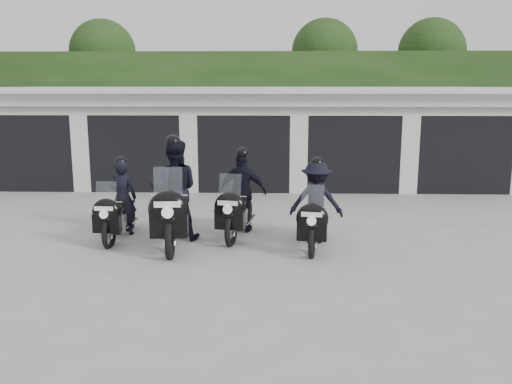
{
  "coord_description": "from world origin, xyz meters",
  "views": [
    {
      "loc": [
        0.81,
        -9.73,
        3.04
      ],
      "look_at": [
        0.51,
        0.28,
        1.05
      ],
      "focal_mm": 38.0,
      "sensor_mm": 36.0,
      "label": 1
    }
  ],
  "objects_px": {
    "police_bike_b": "(174,197)",
    "police_bike_c": "(241,197)",
    "police_bike_d": "(316,207)",
    "police_bike_a": "(119,206)"
  },
  "relations": [
    {
      "from": "police_bike_b",
      "to": "police_bike_d",
      "type": "relative_size",
      "value": 1.25
    },
    {
      "from": "police_bike_a",
      "to": "police_bike_c",
      "type": "relative_size",
      "value": 0.92
    },
    {
      "from": "police_bike_b",
      "to": "police_bike_c",
      "type": "relative_size",
      "value": 1.18
    },
    {
      "from": "police_bike_a",
      "to": "police_bike_c",
      "type": "bearing_deg",
      "value": 11.09
    },
    {
      "from": "police_bike_b",
      "to": "police_bike_c",
      "type": "distance_m",
      "value": 1.42
    },
    {
      "from": "police_bike_b",
      "to": "police_bike_c",
      "type": "bearing_deg",
      "value": 21.38
    },
    {
      "from": "police_bike_c",
      "to": "police_bike_d",
      "type": "xyz_separation_m",
      "value": [
        1.48,
        -0.7,
        -0.04
      ]
    },
    {
      "from": "police_bike_b",
      "to": "police_bike_c",
      "type": "height_order",
      "value": "police_bike_b"
    },
    {
      "from": "police_bike_b",
      "to": "police_bike_a",
      "type": "bearing_deg",
      "value": 161.53
    },
    {
      "from": "police_bike_a",
      "to": "police_bike_d",
      "type": "distance_m",
      "value": 3.92
    }
  ]
}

